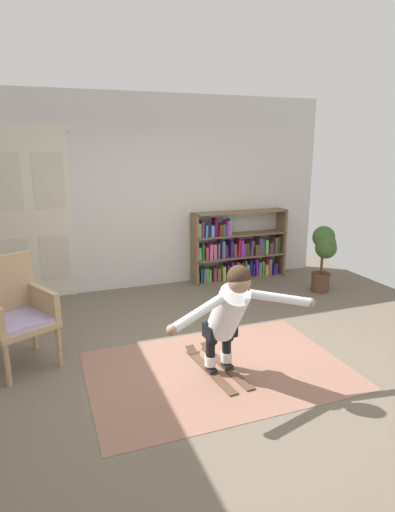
{
  "coord_description": "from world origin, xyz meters",
  "views": [
    {
      "loc": [
        -1.46,
        -3.79,
        2.16
      ],
      "look_at": [
        0.03,
        0.22,
        1.05
      ],
      "focal_mm": 30.07,
      "sensor_mm": 36.0,
      "label": 1
    }
  ],
  "objects_px": {
    "bookshelf": "(236,251)",
    "potted_plant": "(325,249)",
    "wicker_chair": "(15,310)",
    "person_skier": "(229,311)",
    "skis_pair": "(217,367)"
  },
  "relations": [
    {
      "from": "wicker_chair",
      "to": "potted_plant",
      "type": "bearing_deg",
      "value": 11.13
    },
    {
      "from": "bookshelf",
      "to": "person_skier",
      "type": "xyz_separation_m",
      "value": [
        -1.43,
        -2.86,
        0.22
      ]
    },
    {
      "from": "potted_plant",
      "to": "skis_pair",
      "type": "height_order",
      "value": "potted_plant"
    },
    {
      "from": "bookshelf",
      "to": "skis_pair",
      "type": "distance_m",
      "value": 3.04
    },
    {
      "from": "person_skier",
      "to": "skis_pair",
      "type": "bearing_deg",
      "value": 95.6
    },
    {
      "from": "skis_pair",
      "to": "person_skier",
      "type": "relative_size",
      "value": 0.66
    },
    {
      "from": "wicker_chair",
      "to": "potted_plant",
      "type": "height_order",
      "value": "wicker_chair"
    },
    {
      "from": "wicker_chair",
      "to": "person_skier",
      "type": "bearing_deg",
      "value": -28.68
    },
    {
      "from": "skis_pair",
      "to": "wicker_chair",
      "type": "bearing_deg",
      "value": 156.55
    },
    {
      "from": "bookshelf",
      "to": "wicker_chair",
      "type": "xyz_separation_m",
      "value": [
        -3.29,
        -1.84,
        0.11
      ]
    },
    {
      "from": "potted_plant",
      "to": "person_skier",
      "type": "xyz_separation_m",
      "value": [
        -2.41,
        -1.86,
        0.05
      ]
    },
    {
      "from": "bookshelf",
      "to": "potted_plant",
      "type": "xyz_separation_m",
      "value": [
        0.99,
        -1.0,
        0.17
      ]
    },
    {
      "from": "bookshelf",
      "to": "potted_plant",
      "type": "bearing_deg",
      "value": -45.47
    },
    {
      "from": "bookshelf",
      "to": "skis_pair",
      "type": "relative_size",
      "value": 1.66
    },
    {
      "from": "skis_pair",
      "to": "person_skier",
      "type": "bearing_deg",
      "value": -84.4
    }
  ]
}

